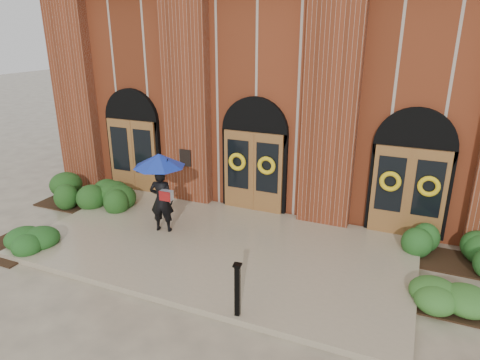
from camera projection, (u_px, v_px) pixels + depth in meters
The scene contains 9 objects.
ground at pixel (215, 252), 11.32m from camera, with size 90.00×90.00×0.00m, color tan.
landing at pixel (217, 247), 11.42m from camera, with size 10.00×5.30×0.15m, color tan.
church_building at pixel (307, 81), 17.74m from camera, with size 16.20×12.53×7.00m.
man_with_umbrella at pixel (160, 178), 11.67m from camera, with size 1.72×1.72×2.27m.
metal_post at pixel (237, 289), 8.40m from camera, with size 0.18×0.18×1.16m.
hedge_wall_left at pixel (87, 195), 14.12m from camera, with size 3.09×1.23×0.79m, color #1D4316.
hedge_wall_right at pixel (478, 254), 10.49m from camera, with size 2.82×1.13×0.72m, color #1F4E1B.
hedge_front_left at pixel (10, 240), 11.40m from camera, with size 1.53×1.31×0.54m, color #1C4A19.
hedge_front_right at pixel (441, 291), 9.20m from camera, with size 1.39×1.19×0.49m, color #2D5D21.
Camera 1 is at (4.58, -8.94, 5.61)m, focal length 32.00 mm.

